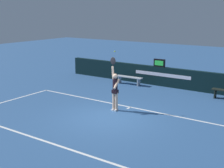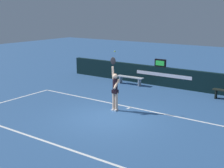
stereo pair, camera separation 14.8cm
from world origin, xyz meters
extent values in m
plane|color=#30578A|center=(0.00, 0.00, 0.00)|extent=(60.00, 60.00, 0.00)
cube|color=white|center=(0.00, 1.85, 0.00)|extent=(11.47, 0.11, 0.00)
cube|color=white|center=(0.00, -3.27, 0.00)|extent=(11.47, 0.11, 0.00)
cube|color=white|center=(-5.74, -0.71, 0.00)|extent=(0.11, 5.23, 0.00)
cube|color=white|center=(0.00, 1.70, 0.00)|extent=(0.11, 0.30, 0.00)
cube|color=black|center=(0.00, 6.67, 0.59)|extent=(15.10, 0.28, 1.17)
cube|color=silver|center=(-0.59, 6.53, 0.72)|extent=(3.66, 0.01, 0.21)
cube|color=black|center=(-0.86, 6.67, 1.41)|extent=(0.72, 0.13, 0.48)
cube|color=#33E54C|center=(-0.86, 6.60, 1.41)|extent=(0.57, 0.01, 0.29)
cylinder|color=beige|center=(-0.26, 1.03, 0.44)|extent=(0.13, 0.13, 0.87)
cylinder|color=beige|center=(-0.41, 1.02, 0.44)|extent=(0.13, 0.13, 0.87)
cube|color=white|center=(-0.26, 1.01, 0.04)|extent=(0.11, 0.24, 0.07)
cube|color=white|center=(-0.41, 1.00, 0.04)|extent=(0.11, 0.24, 0.07)
cylinder|color=black|center=(-0.33, 1.02, 1.18)|extent=(0.23, 0.23, 0.62)
cube|color=black|center=(-0.33, 1.02, 0.91)|extent=(0.27, 0.22, 0.16)
sphere|color=beige|center=(-0.33, 1.02, 1.63)|extent=(0.23, 0.23, 0.23)
cylinder|color=beige|center=(-0.45, 1.02, 1.78)|extent=(0.15, 0.10, 0.59)
cylinder|color=beige|center=(-0.22, 0.97, 1.28)|extent=(0.11, 0.46, 0.43)
ellipsoid|color=black|center=(-0.45, 1.02, 2.32)|extent=(0.30, 0.04, 0.36)
cylinder|color=black|center=(-0.45, 1.02, 2.13)|extent=(0.03, 0.03, 0.18)
sphere|color=#C5E636|center=(-0.39, 1.08, 2.74)|extent=(0.07, 0.07, 0.07)
cube|color=#AFB5BD|center=(-2.50, 5.82, 0.48)|extent=(1.80, 0.40, 0.05)
cube|color=#AFB5BD|center=(-3.18, 5.80, 0.24)|extent=(0.07, 0.32, 0.48)
cube|color=#AFB5BD|center=(-1.82, 5.84, 0.24)|extent=(0.07, 0.32, 0.48)
cube|color=black|center=(2.88, 5.77, 0.24)|extent=(0.06, 0.32, 0.49)
camera|label=1|loc=(7.25, -10.30, 4.51)|focal=49.35mm
camera|label=2|loc=(7.37, -10.21, 4.51)|focal=49.35mm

